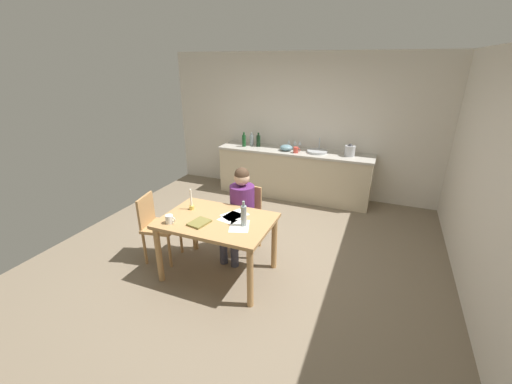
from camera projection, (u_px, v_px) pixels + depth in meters
name	position (u px, v px, depth m)	size (l,w,h in m)	color
ground_plane	(246.00, 256.00, 4.38)	(5.20, 5.20, 0.04)	#7A6B56
wall_back	(301.00, 125.00, 6.12)	(5.20, 0.12, 2.60)	silver
wall_right	(502.00, 193.00, 2.97)	(0.12, 5.20, 2.60)	silver
kitchen_counter	(293.00, 173.00, 6.13)	(2.86, 0.64, 0.90)	beige
dining_table	(217.00, 228.00, 3.75)	(1.27, 0.87, 0.74)	tan
chair_at_table	(245.00, 215.00, 4.36)	(0.42, 0.42, 0.88)	tan
person_seated	(240.00, 207.00, 4.17)	(0.34, 0.60, 1.19)	#592666
chair_side_empty	(157.00, 224.00, 4.13)	(0.47, 0.47, 0.87)	tan
coffee_mug	(170.00, 219.00, 3.60)	(0.12, 0.09, 0.10)	white
candlestick	(191.00, 204.00, 3.93)	(0.06, 0.06, 0.27)	gold
book_magazine	(199.00, 223.00, 3.61)	(0.18, 0.24, 0.02)	olive
paper_letter	(239.00, 226.00, 3.55)	(0.21, 0.30, 0.00)	white
paper_bill	(235.00, 215.00, 3.81)	(0.21, 0.30, 0.00)	white
paper_envelope	(232.00, 217.00, 3.75)	(0.21, 0.30, 0.00)	white
wine_bottle_on_table	(244.00, 215.00, 3.52)	(0.07, 0.07, 0.29)	#8C999E
sink_unit	(317.00, 151.00, 5.80)	(0.36, 0.36, 0.24)	#B2B7BC
bottle_oil	(244.00, 140.00, 6.20)	(0.07, 0.07, 0.27)	#194C23
bottle_vinegar	(252.00, 140.00, 6.26)	(0.08, 0.08, 0.25)	#8C999E
bottle_wine_red	(258.00, 141.00, 6.19)	(0.08, 0.08, 0.27)	black
mixing_bowl	(286.00, 148.00, 5.94)	(0.23, 0.23, 0.11)	#668C99
stovetop_kettle	(350.00, 150.00, 5.57)	(0.18, 0.18, 0.22)	#B7BABF
wine_glass_near_sink	(300.00, 143.00, 6.03)	(0.07, 0.07, 0.15)	silver
wine_glass_by_kettle	(295.00, 143.00, 6.06)	(0.07, 0.07, 0.15)	silver
wine_glass_back_left	(289.00, 142.00, 6.10)	(0.07, 0.07, 0.15)	silver
teacup_on_counter	(296.00, 150.00, 5.78)	(0.13, 0.09, 0.10)	#D84C3F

